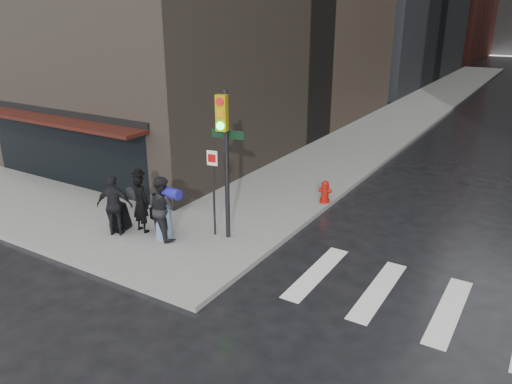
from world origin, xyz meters
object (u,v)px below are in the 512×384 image
(man_greycoat, at_px, (115,205))
(fire_hydrant, at_px, (325,193))
(traffic_light, at_px, (224,146))
(man_jeans, at_px, (162,208))
(man_overcoat, at_px, (136,205))

(man_greycoat, height_order, fire_hydrant, man_greycoat)
(traffic_light, bearing_deg, fire_hydrant, 63.21)
(man_jeans, bearing_deg, man_overcoat, 14.43)
(man_greycoat, bearing_deg, man_jeans, 175.28)
(man_greycoat, bearing_deg, man_overcoat, -151.60)
(man_jeans, bearing_deg, man_greycoat, 33.75)
(man_jeans, relative_size, traffic_light, 0.44)
(traffic_light, xyz_separation_m, fire_hydrant, (1.25, 4.02, -2.34))
(man_greycoat, bearing_deg, traffic_light, -178.89)
(man_jeans, height_order, man_greycoat, man_jeans)
(man_overcoat, bearing_deg, fire_hydrant, -118.49)
(man_jeans, bearing_deg, traffic_light, -135.66)
(man_overcoat, relative_size, fire_hydrant, 2.51)
(man_overcoat, xyz_separation_m, man_jeans, (0.98, 0.03, 0.11))
(man_greycoat, distance_m, traffic_light, 3.62)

